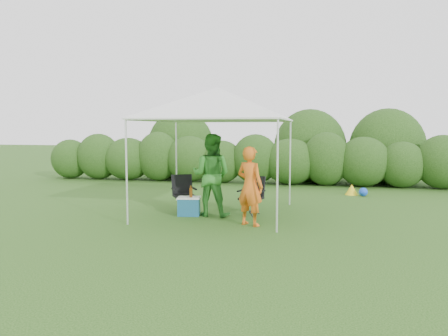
% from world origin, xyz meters
% --- Properties ---
extents(ground, '(70.00, 70.00, 0.00)m').
position_xyz_m(ground, '(0.00, 0.00, 0.00)').
color(ground, '#335D1D').
extents(hedge, '(16.03, 1.53, 1.80)m').
position_xyz_m(hedge, '(0.12, 6.00, 0.82)').
color(hedge, '#294F18').
rests_on(hedge, ground).
extents(canopy, '(3.10, 3.10, 2.83)m').
position_xyz_m(canopy, '(0.00, 0.50, 2.46)').
color(canopy, silver).
rests_on(canopy, ground).
extents(chair_right, '(0.60, 0.57, 0.86)m').
position_xyz_m(chair_right, '(0.79, 0.57, 0.49)').
color(chair_right, black).
rests_on(chair_right, ground).
extents(chair_left, '(0.66, 0.65, 0.85)m').
position_xyz_m(chair_left, '(-0.84, 0.57, 0.48)').
color(chair_left, black).
rests_on(chair_left, ground).
extents(man, '(0.68, 0.59, 1.58)m').
position_xyz_m(man, '(0.91, -0.53, 0.79)').
color(man, orange).
rests_on(man, ground).
extents(woman, '(0.93, 0.75, 1.81)m').
position_xyz_m(woman, '(-0.08, 0.24, 0.90)').
color(woman, '#32842B').
rests_on(woman, ground).
extents(cooler, '(0.55, 0.44, 0.42)m').
position_xyz_m(cooler, '(-0.57, 0.14, 0.21)').
color(cooler, '#1A5377').
rests_on(cooler, ground).
extents(bottle, '(0.07, 0.07, 0.26)m').
position_xyz_m(bottle, '(-0.51, 0.10, 0.55)').
color(bottle, '#592D0C').
rests_on(bottle, cooler).
extents(lawn_toy, '(0.61, 0.51, 0.31)m').
position_xyz_m(lawn_toy, '(3.21, 4.02, 0.14)').
color(lawn_toy, yellow).
rests_on(lawn_toy, ground).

